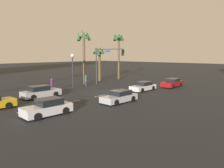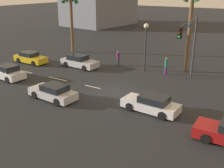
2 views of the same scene
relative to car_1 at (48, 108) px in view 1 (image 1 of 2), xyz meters
The scene contains 16 objects.
ground_plane 11.94m from the car_1, 12.83° to the left, with size 220.00×220.00×0.00m, color #232628.
lane_stripe_1 2.75m from the car_1, 97.35° to the left, with size 2.31×0.14×0.01m, color silver.
lane_stripe_2 5.34m from the car_1, 29.95° to the left, with size 2.55×0.14×0.01m, color silver.
lane_stripe_3 9.52m from the car_1, 16.18° to the left, with size 1.82×0.14×0.01m, color silver.
car_1 is the anchor object (origin of this frame).
car_2 22.43m from the car_1, ahead, with size 4.75×2.08×1.35m.
car_3 8.31m from the car_1, 63.58° to the left, with size 4.75×2.11×1.46m.
car_4 16.18m from the car_1, ahead, with size 4.52×1.99×1.32m.
car_5 8.16m from the car_1, 10.88° to the right, with size 4.48×2.08×1.32m.
traffic_signal 18.83m from the car_1, 27.24° to the left, with size 0.54×6.04×6.36m.
streetlamp 15.37m from the car_1, 43.21° to the left, with size 0.56×0.56×5.35m.
pedestrian_0 16.99m from the car_1, 36.98° to the left, with size 0.44×0.44×1.90m.
pedestrian_1 12.81m from the car_1, 55.38° to the left, with size 0.53×0.53×1.78m.
palm_tree_0 29.03m from the car_1, 26.87° to the left, with size 2.27×2.77×9.75m.
palm_tree_1 24.41m from the car_1, 33.93° to the left, with size 2.57×2.46×6.92m.
palm_tree_3 20.55m from the car_1, 39.26° to the left, with size 2.52×2.75×9.59m.
Camera 1 is at (-21.38, -18.65, 5.23)m, focal length 33.91 mm.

